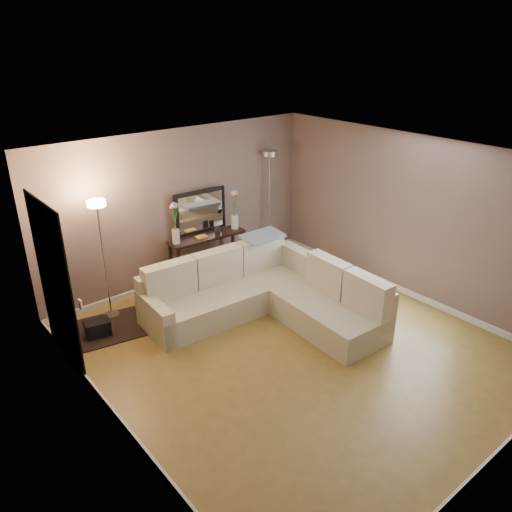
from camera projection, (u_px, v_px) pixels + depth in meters
floor at (293, 348)px, 6.86m from camera, size 5.00×5.50×0.01m
ceiling at (300, 160)px, 5.79m from camera, size 5.00×5.50×0.01m
wall_back at (181, 208)px, 8.27m from camera, size 5.00×0.02×2.60m
wall_left at (110, 330)px, 4.87m from camera, size 0.02×5.50×2.60m
wall_right at (413, 219)px, 7.77m from camera, size 0.02×5.50×2.60m
baseboard_back at (186, 276)px, 8.76m from camera, size 5.00×0.03×0.10m
baseboard_front at (484, 467)px, 4.91m from camera, size 5.00×0.03×0.10m
baseboard_left at (126, 427)px, 5.40m from camera, size 0.03×5.50×0.10m
baseboard_right at (402, 290)px, 8.27m from camera, size 0.03×5.50×0.10m
doorway at (55, 285)px, 6.17m from camera, size 0.02×1.20×2.20m
switch_plate at (81, 305)px, 5.53m from camera, size 0.02×0.08×0.12m
sectional_sofa at (263, 294)px, 7.53m from camera, size 2.73×2.72×0.94m
throw_blanket at (262, 236)px, 8.02m from camera, size 0.68×0.40×0.09m
console_table at (203, 256)px, 8.49m from camera, size 1.37×0.44×0.83m
leaning_mirror at (200, 212)px, 8.37m from camera, size 0.96×0.10×0.75m
table_decor at (208, 235)px, 8.35m from camera, size 0.57×0.13×0.14m
flower_vase_left at (175, 227)px, 7.96m from camera, size 0.16×0.13×0.71m
flower_vase_right at (234, 213)px, 8.58m from camera, size 0.16×0.13×0.71m
floor_lamp_lit at (101, 237)px, 7.08m from camera, size 0.30×0.30×1.84m
floor_lamp_unlit at (269, 183)px, 9.13m from camera, size 0.35×0.35×2.03m
charcoal_rug at (111, 328)px, 7.29m from camera, size 1.34×1.10×0.02m
black_bag at (98, 328)px, 7.08m from camera, size 0.38×0.30×0.22m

